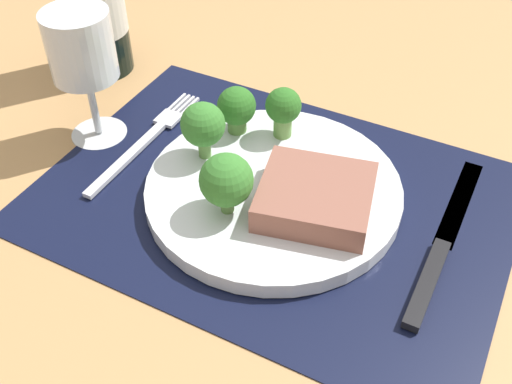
# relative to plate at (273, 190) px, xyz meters

# --- Properties ---
(ground_plane) EXTENTS (1.40, 1.10, 0.03)m
(ground_plane) POSITION_rel_plate_xyz_m (0.00, 0.00, -0.03)
(ground_plane) COLOR tan
(placemat) EXTENTS (0.44, 0.32, 0.00)m
(placemat) POSITION_rel_plate_xyz_m (0.00, 0.00, -0.01)
(placemat) COLOR black
(placemat) RESTS_ON ground_plane
(plate) EXTENTS (0.25, 0.25, 0.02)m
(plate) POSITION_rel_plate_xyz_m (0.00, 0.00, 0.00)
(plate) COLOR silver
(plate) RESTS_ON placemat
(steak) EXTENTS (0.12, 0.11, 0.03)m
(steak) POSITION_rel_plate_xyz_m (0.05, -0.01, 0.02)
(steak) COLOR #8C5647
(steak) RESTS_ON plate
(broccoli_near_steak) EXTENTS (0.04, 0.04, 0.05)m
(broccoli_near_steak) POSITION_rel_plate_xyz_m (-0.07, 0.06, 0.04)
(broccoli_near_steak) COLOR #5B8942
(broccoli_near_steak) RESTS_ON plate
(broccoli_back_left) EXTENTS (0.05, 0.05, 0.06)m
(broccoli_back_left) POSITION_rel_plate_xyz_m (-0.02, -0.05, 0.04)
(broccoli_back_left) COLOR #5B8942
(broccoli_back_left) RESTS_ON plate
(broccoli_near_fork) EXTENTS (0.04, 0.04, 0.06)m
(broccoli_near_fork) POSITION_rel_plate_xyz_m (-0.03, 0.07, 0.04)
(broccoli_near_fork) COLOR #6B994C
(broccoli_near_fork) RESTS_ON plate
(broccoli_front_edge) EXTENTS (0.04, 0.04, 0.06)m
(broccoli_front_edge) POSITION_rel_plate_xyz_m (-0.08, 0.01, 0.05)
(broccoli_front_edge) COLOR #5B8942
(broccoli_front_edge) RESTS_ON plate
(fork) EXTENTS (0.02, 0.19, 0.01)m
(fork) POSITION_rel_plate_xyz_m (-0.16, 0.01, -0.01)
(fork) COLOR silver
(fork) RESTS_ON placemat
(knife) EXTENTS (0.02, 0.23, 0.01)m
(knife) POSITION_rel_plate_xyz_m (0.16, 0.01, -0.00)
(knife) COLOR black
(knife) RESTS_ON placemat
(wine_glass) EXTENTS (0.07, 0.07, 0.14)m
(wine_glass) POSITION_rel_plate_xyz_m (-0.21, 0.01, 0.09)
(wine_glass) COLOR silver
(wine_glass) RESTS_ON ground_plane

